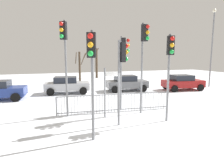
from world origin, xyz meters
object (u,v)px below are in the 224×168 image
object	(u,v)px
traffic_light_rear_right	(144,48)
car_red_far	(182,82)
traffic_light_mid_right	(64,47)
traffic_light_foreground_left	(92,61)
street_lamp	(212,41)
direction_sign_post	(106,89)
car_grey_near	(126,83)
traffic_light_rear_left	(122,64)
car_silver_trailing	(67,85)
traffic_light_foreground_right	(170,58)
bare_tree_left	(80,65)
traffic_light_mid_left	(123,56)
bare_tree_right	(96,62)

from	to	relation	value
traffic_light_rear_right	car_red_far	xyz separation A→B (m)	(7.25, 5.64, -2.94)
traffic_light_rear_right	car_red_far	size ratio (longest dim) A/B	1.28
traffic_light_mid_right	traffic_light_foreground_left	bearing A→B (deg)	129.63
traffic_light_foreground_left	car_red_far	size ratio (longest dim) A/B	1.06
street_lamp	direction_sign_post	bearing A→B (deg)	-154.81
street_lamp	car_grey_near	bearing A→B (deg)	176.56
traffic_light_foreground_left	traffic_light_rear_right	xyz separation A→B (m)	(3.52, 2.65, 0.61)
traffic_light_rear_right	direction_sign_post	world-z (taller)	traffic_light_rear_right
traffic_light_foreground_left	traffic_light_rear_left	xyz separation A→B (m)	(1.71, 1.37, -0.16)
traffic_light_mid_right	car_grey_near	bearing A→B (deg)	-106.34
car_silver_trailing	car_red_far	bearing A→B (deg)	-1.69
traffic_light_foreground_right	car_grey_near	size ratio (longest dim) A/B	1.09
bare_tree_left	traffic_light_rear_right	bearing A→B (deg)	-86.14
car_red_far	street_lamp	distance (m)	5.83
traffic_light_foreground_right	bare_tree_left	world-z (taller)	traffic_light_foreground_right
direction_sign_post	traffic_light_foreground_left	bearing A→B (deg)	-103.18
traffic_light_rear_right	bare_tree_left	bearing A→B (deg)	-98.65
traffic_light_rear_left	traffic_light_mid_left	bearing A→B (deg)	141.28
traffic_light_rear_left	bare_tree_right	size ratio (longest dim) A/B	0.73
traffic_light_foreground_right	traffic_light_rear_right	bearing A→B (deg)	-52.95
direction_sign_post	traffic_light_rear_right	bearing A→B (deg)	12.02
traffic_light_rear_right	car_silver_trailing	bearing A→B (deg)	-77.23
traffic_light_mid_right	car_grey_near	xyz separation A→B (m)	(6.13, 6.27, -2.96)
direction_sign_post	bare_tree_right	distance (m)	18.84
car_silver_trailing	bare_tree_right	xyz separation A→B (m)	(5.36, 10.94, 1.68)
car_grey_near	bare_tree_right	size ratio (longest dim) A/B	0.72
traffic_light_foreground_left	bare_tree_left	xyz separation A→B (m)	(2.45, 18.42, -1.00)
traffic_light_foreground_left	car_grey_near	xyz separation A→B (m)	(5.44, 9.64, -2.32)
traffic_light_foreground_right	direction_sign_post	bearing A→B (deg)	-13.09
traffic_light_foreground_right	car_grey_near	bearing A→B (deg)	-79.49
traffic_light_foreground_left	traffic_light_rear_left	world-z (taller)	traffic_light_foreground_left
car_red_far	street_lamp	world-z (taller)	street_lamp
traffic_light_foreground_right	traffic_light_mid_right	xyz separation A→B (m)	(-4.73, 2.39, 0.55)
car_grey_near	bare_tree_left	bearing A→B (deg)	115.01
traffic_light_mid_right	bare_tree_left	size ratio (longest dim) A/B	1.32
direction_sign_post	street_lamp	size ratio (longest dim) A/B	0.33
traffic_light_foreground_left	car_silver_trailing	distance (m)	10.42
traffic_light_foreground_right	traffic_light_rear_right	xyz separation A→B (m)	(-0.52, 1.68, 0.53)
car_silver_trailing	street_lamp	size ratio (longest dim) A/B	0.50
car_grey_near	bare_tree_right	distance (m)	11.59
direction_sign_post	street_lamp	xyz separation A→B (m)	(13.53, 6.36, 3.31)
car_silver_trailing	street_lamp	xyz separation A→B (m)	(14.91, -1.09, 4.05)
car_grey_near	car_red_far	bearing A→B (deg)	-7.91
car_grey_near	car_silver_trailing	size ratio (longest dim) A/B	0.99
traffic_light_foreground_left	direction_sign_post	xyz separation A→B (m)	(1.35, 2.71, -1.58)
car_red_far	street_lamp	xyz separation A→B (m)	(4.11, 0.78, 4.05)
car_silver_trailing	bare_tree_left	bearing A→B (deg)	81.42
traffic_light_mid_left	car_red_far	distance (m)	9.44
traffic_light_rear_left	direction_sign_post	xyz separation A→B (m)	(-0.36, 1.33, -1.42)
traffic_light_foreground_left	car_red_far	bearing A→B (deg)	-121.88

